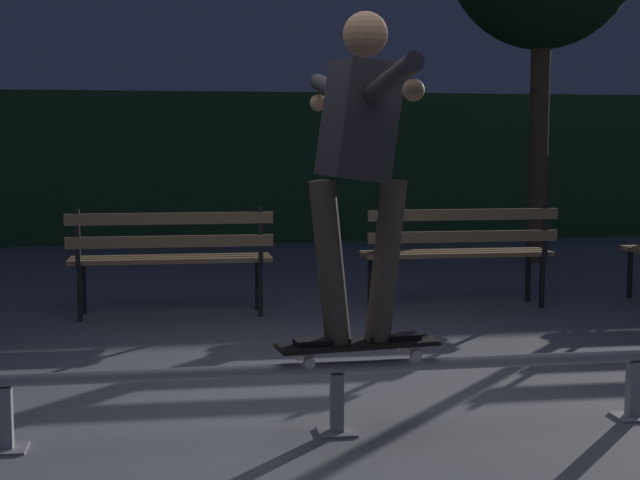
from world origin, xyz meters
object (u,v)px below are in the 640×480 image
(skateboarder, at_px, (359,149))
(park_bench_right_center, at_px, (459,245))
(grind_rail, at_px, (337,379))
(skateboard, at_px, (358,346))
(park_bench_left_center, at_px, (171,250))

(skateboarder, bearing_deg, park_bench_right_center, 64.40)
(grind_rail, relative_size, park_bench_right_center, 2.24)
(skateboard, xyz_separation_m, park_bench_right_center, (1.51, 3.15, 0.11))
(park_bench_left_center, bearing_deg, grind_rail, -76.46)
(grind_rail, xyz_separation_m, park_bench_left_center, (-0.76, 3.15, 0.27))
(grind_rail, relative_size, skateboarder, 2.30)
(grind_rail, height_order, skateboard, skateboard)
(grind_rail, height_order, park_bench_left_center, park_bench_left_center)
(grind_rail, height_order, skateboarder, skateboarder)
(grind_rail, height_order, park_bench_right_center, park_bench_right_center)
(skateboard, distance_m, skateboarder, 0.94)
(skateboarder, distance_m, park_bench_left_center, 3.37)
(skateboarder, bearing_deg, park_bench_left_center, 105.33)
(park_bench_left_center, xyz_separation_m, park_bench_right_center, (2.37, 0.00, 0.00))
(skateboarder, relative_size, park_bench_right_center, 0.97)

